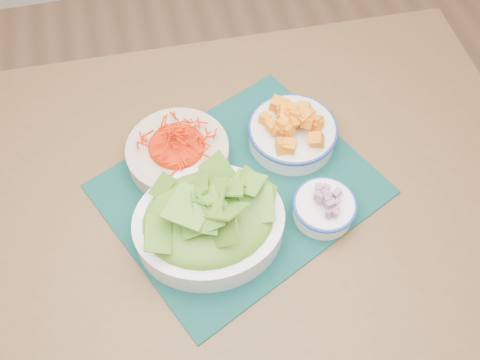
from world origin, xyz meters
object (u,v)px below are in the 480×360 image
(table, at_px, (225,214))
(carrot_bowl, at_px, (177,149))
(squash_bowl, at_px, (293,127))
(onion_bowl, at_px, (324,206))
(lettuce_bowl, at_px, (209,219))
(placemat, at_px, (240,189))

(table, relative_size, carrot_bowl, 5.66)
(squash_bowl, distance_m, onion_bowl, 0.18)
(carrot_bowl, height_order, lettuce_bowl, lettuce_bowl)
(placemat, bearing_deg, carrot_bowl, 113.63)
(placemat, relative_size, lettuce_bowl, 1.73)
(lettuce_bowl, relative_size, onion_bowl, 1.94)
(carrot_bowl, height_order, onion_bowl, carrot_bowl)
(table, bearing_deg, squash_bowl, 28.99)
(squash_bowl, bearing_deg, placemat, -145.99)
(squash_bowl, bearing_deg, lettuce_bowl, -140.50)
(table, height_order, squash_bowl, squash_bowl)
(table, height_order, placemat, placemat)
(placemat, distance_m, carrot_bowl, 0.15)
(placemat, bearing_deg, table, 145.92)
(lettuce_bowl, bearing_deg, placemat, 49.07)
(carrot_bowl, bearing_deg, squash_bowl, -1.30)
(table, xyz_separation_m, onion_bowl, (0.17, -0.10, 0.13))
(carrot_bowl, distance_m, squash_bowl, 0.24)
(table, distance_m, onion_bowl, 0.23)
(table, relative_size, placemat, 2.65)
(table, height_order, carrot_bowl, carrot_bowl)
(placemat, xyz_separation_m, carrot_bowl, (-0.10, 0.09, 0.04))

